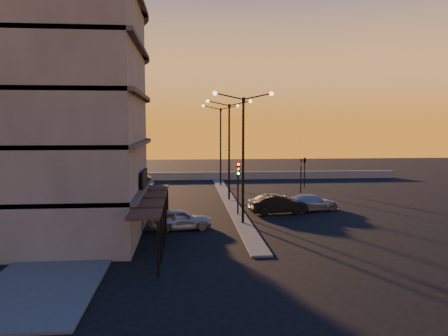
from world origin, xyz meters
TOP-DOWN VIEW (x-y plane):
  - ground at (0.00, 0.00)m, footprint 120.00×120.00m
  - sidewalk_west at (-10.50, 4.00)m, footprint 5.00×40.00m
  - median at (0.00, 10.00)m, footprint 1.20×36.00m
  - parapet at (2.00, 26.00)m, footprint 44.00×0.50m
  - building at (-14.00, 0.03)m, footprint 14.35×17.08m
  - streetlamp_near at (0.00, 0.00)m, footprint 4.32×0.32m
  - streetlamp_mid at (0.00, 10.00)m, footprint 4.32×0.32m
  - streetlamp_far at (0.00, 20.00)m, footprint 4.32×0.32m
  - traffic_light_main at (0.00, 2.87)m, footprint 0.28×0.44m
  - signal_east_a at (8.00, 14.00)m, footprint 0.13×0.16m
  - signal_east_b at (9.50, 18.00)m, footprint 0.42×1.99m
  - car_hatchback at (-4.48, -1.21)m, footprint 4.52×2.42m
  - car_sedan at (3.33, 3.51)m, footprint 4.87×2.23m
  - car_wagon at (6.36, 4.44)m, footprint 5.09×3.09m

SIDE VIEW (x-z plane):
  - ground at x=0.00m, z-range 0.00..0.00m
  - sidewalk_west at x=-10.50m, z-range 0.00..0.12m
  - median at x=0.00m, z-range 0.00..0.12m
  - parapet at x=2.00m, z-range 0.00..1.00m
  - car_wagon at x=6.36m, z-range 0.00..1.38m
  - car_hatchback at x=-4.48m, z-range 0.00..1.46m
  - car_sedan at x=3.33m, z-range 0.00..1.55m
  - signal_east_a at x=8.00m, z-range 0.13..3.73m
  - traffic_light_main at x=0.00m, z-range 0.76..5.01m
  - signal_east_b at x=9.50m, z-range 1.30..4.90m
  - streetlamp_near at x=0.00m, z-range 0.84..10.35m
  - streetlamp_mid at x=0.00m, z-range 0.84..10.35m
  - streetlamp_far at x=0.00m, z-range 0.84..10.35m
  - building at x=-14.00m, z-range -0.59..24.41m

